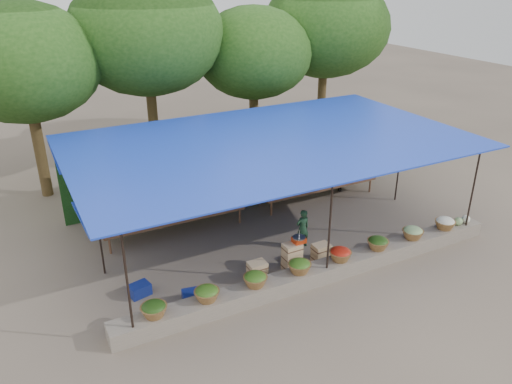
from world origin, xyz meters
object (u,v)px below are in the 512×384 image
blue_crate_front (195,298)px  blue_crate_back (140,290)px  vendor_seated (302,228)px  crate_counter (291,260)px  weighing_scale (299,239)px

blue_crate_front → blue_crate_back: size_ratio=1.17×
vendor_seated → blue_crate_back: vendor_seated is taller
crate_counter → blue_crate_back: (-3.73, 0.74, -0.17)m
weighing_scale → blue_crate_back: bearing=169.4°
crate_counter → blue_crate_front: 2.70m
crate_counter → blue_crate_back: bearing=168.8°
crate_counter → vendor_seated: 1.29m
crate_counter → weighing_scale: size_ratio=6.72×
vendor_seated → blue_crate_back: bearing=-0.0°
vendor_seated → blue_crate_back: size_ratio=2.32×
blue_crate_front → blue_crate_back: 1.40m
weighing_scale → blue_crate_back: (-3.95, 0.74, -0.71)m
crate_counter → weighing_scale: 0.59m
weighing_scale → blue_crate_front: size_ratio=0.62×
weighing_scale → blue_crate_front: bearing=-176.1°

